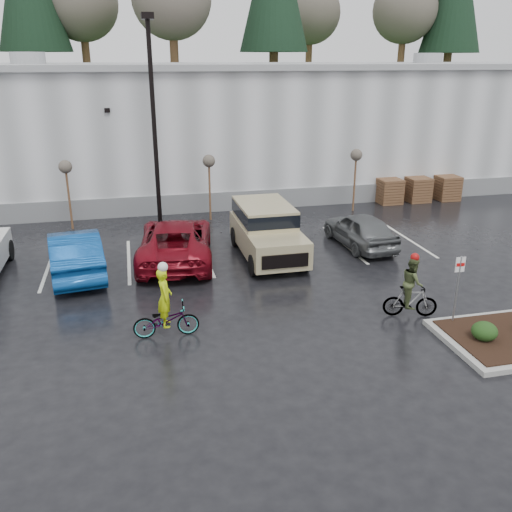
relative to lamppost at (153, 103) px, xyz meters
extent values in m
plane|color=black|center=(4.00, -12.00, -5.69)|extent=(120.00, 120.00, 0.00)
cube|color=#A5A8A9|center=(4.00, 10.00, -2.19)|extent=(60.00, 15.00, 7.00)
cube|color=slate|center=(4.00, 2.45, -5.19)|extent=(60.00, 0.12, 1.00)
cube|color=#999B9E|center=(4.00, 10.00, 1.36)|extent=(60.50, 15.50, 0.30)
cube|color=#1C3717|center=(4.00, 33.00, -2.69)|extent=(80.00, 25.00, 6.00)
cylinder|color=black|center=(0.00, 0.00, -1.19)|extent=(0.20, 0.20, 9.00)
cube|color=black|center=(0.00, 0.00, 3.41)|extent=(0.50, 1.00, 0.25)
cylinder|color=#523420|center=(-4.00, 1.00, -4.29)|extent=(0.10, 0.10, 2.80)
sphere|color=#4B433C|center=(-4.00, 1.00, -2.79)|extent=(0.60, 0.60, 0.60)
cylinder|color=#523420|center=(2.50, 1.00, -4.29)|extent=(0.10, 0.10, 2.80)
sphere|color=#4B433C|center=(2.50, 1.00, -2.79)|extent=(0.60, 0.60, 0.60)
cylinder|color=#523420|center=(10.00, 1.00, -4.29)|extent=(0.10, 0.10, 2.80)
sphere|color=#4B433C|center=(10.00, 1.00, -2.79)|extent=(0.60, 0.60, 0.60)
cube|color=#523420|center=(12.50, 2.00, -5.01)|extent=(1.20, 1.20, 1.35)
cube|color=#523420|center=(14.20, 2.00, -5.01)|extent=(1.20, 1.20, 1.35)
cube|color=#523420|center=(16.00, 2.00, -5.01)|extent=(1.20, 1.20, 1.35)
ellipsoid|color=#143311|center=(8.00, -13.00, -5.27)|extent=(0.70, 0.70, 0.52)
cylinder|color=gray|center=(7.80, -11.80, -4.59)|extent=(0.05, 0.05, 2.20)
cube|color=white|center=(7.80, -11.80, -3.74)|extent=(0.30, 0.02, 0.45)
cube|color=red|center=(7.80, -11.81, -3.74)|extent=(0.26, 0.02, 0.10)
imported|color=navy|center=(-3.36, -4.93, -4.86)|extent=(2.43, 5.20, 1.65)
imported|color=maroon|center=(0.34, -4.34, -4.87)|extent=(3.46, 6.19, 1.64)
imported|color=slate|center=(8.04, -4.38, -4.96)|extent=(2.05, 4.40, 1.46)
imported|color=#3F3F44|center=(-0.50, -10.50, -5.20)|extent=(1.88, 0.69, 0.98)
imported|color=#B5D00B|center=(-0.50, -10.50, -4.48)|extent=(0.42, 0.63, 1.71)
sphere|color=silver|center=(-0.50, -10.50, -3.57)|extent=(0.28, 0.28, 0.28)
imported|color=#3F3F44|center=(6.86, -10.91, -5.19)|extent=(1.65, 0.89, 0.99)
imported|color=#3D4927|center=(6.86, -10.91, -4.56)|extent=(0.61, 0.84, 1.56)
sphere|color=#990C0C|center=(6.86, -10.91, -3.75)|extent=(0.26, 0.26, 0.26)
camera|label=1|loc=(-1.15, -24.50, 1.80)|focal=38.00mm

